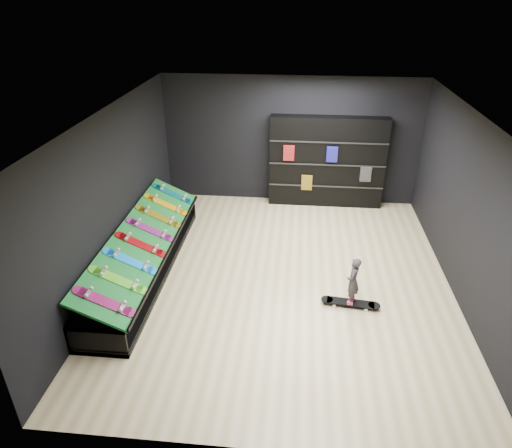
# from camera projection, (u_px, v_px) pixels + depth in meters

# --- Properties ---
(floor) EXTENTS (6.00, 7.00, 0.01)m
(floor) POSITION_uv_depth(u_px,v_px,m) (282.00, 278.00, 8.37)
(floor) COLOR beige
(floor) RESTS_ON ground
(ceiling) EXTENTS (6.00, 7.00, 0.01)m
(ceiling) POSITION_uv_depth(u_px,v_px,m) (287.00, 116.00, 6.96)
(ceiling) COLOR white
(ceiling) RESTS_ON ground
(wall_back) EXTENTS (6.00, 0.02, 3.00)m
(wall_back) POSITION_uv_depth(u_px,v_px,m) (291.00, 141.00, 10.74)
(wall_back) COLOR black
(wall_back) RESTS_ON ground
(wall_front) EXTENTS (6.00, 0.02, 3.00)m
(wall_front) POSITION_uv_depth(u_px,v_px,m) (269.00, 354.00, 4.59)
(wall_front) COLOR black
(wall_front) RESTS_ON ground
(wall_left) EXTENTS (0.02, 7.00, 3.00)m
(wall_left) POSITION_uv_depth(u_px,v_px,m) (112.00, 197.00, 7.92)
(wall_left) COLOR black
(wall_left) RESTS_ON ground
(wall_right) EXTENTS (0.02, 7.00, 3.00)m
(wall_right) POSITION_uv_depth(u_px,v_px,m) (469.00, 212.00, 7.40)
(wall_right) COLOR black
(wall_right) RESTS_ON ground
(display_rack) EXTENTS (0.90, 4.50, 0.50)m
(display_rack) POSITION_uv_depth(u_px,v_px,m) (145.00, 260.00, 8.47)
(display_rack) COLOR black
(display_rack) RESTS_ON ground
(turf_ramp) EXTENTS (0.92, 4.50, 0.46)m
(turf_ramp) POSITION_uv_depth(u_px,v_px,m) (145.00, 238.00, 8.25)
(turf_ramp) COLOR #0E5B1F
(turf_ramp) RESTS_ON display_rack
(back_shelving) EXTENTS (2.68, 0.31, 2.14)m
(back_shelving) POSITION_uv_depth(u_px,v_px,m) (327.00, 162.00, 10.71)
(back_shelving) COLOR black
(back_shelving) RESTS_ON ground
(floor_skateboard) EXTENTS (1.00, 0.33, 0.09)m
(floor_skateboard) POSITION_uv_depth(u_px,v_px,m) (350.00, 304.00, 7.63)
(floor_skateboard) COLOR black
(floor_skateboard) RESTS_ON ground
(child) EXTENTS (0.18, 0.22, 0.51)m
(child) POSITION_uv_depth(u_px,v_px,m) (352.00, 290.00, 7.49)
(child) COLOR black
(child) RESTS_ON floor_skateboard
(display_board_0) EXTENTS (0.93, 0.22, 0.50)m
(display_board_0) POSITION_uv_depth(u_px,v_px,m) (105.00, 302.00, 6.57)
(display_board_0) COLOR #E5198C
(display_board_0) RESTS_ON turf_ramp
(display_board_1) EXTENTS (0.93, 0.22, 0.50)m
(display_board_1) POSITION_uv_depth(u_px,v_px,m) (118.00, 280.00, 7.04)
(display_board_1) COLOR green
(display_board_1) RESTS_ON turf_ramp
(display_board_2) EXTENTS (0.93, 0.22, 0.50)m
(display_board_2) POSITION_uv_depth(u_px,v_px,m) (130.00, 261.00, 7.52)
(display_board_2) COLOR blue
(display_board_2) RESTS_ON turf_ramp
(display_board_3) EXTENTS (0.93, 0.22, 0.50)m
(display_board_3) POSITION_uv_depth(u_px,v_px,m) (141.00, 244.00, 8.00)
(display_board_3) COLOR red
(display_board_3) RESTS_ON turf_ramp
(display_board_4) EXTENTS (0.93, 0.22, 0.50)m
(display_board_4) POSITION_uv_depth(u_px,v_px,m) (150.00, 230.00, 8.48)
(display_board_4) COLOR #2626BF
(display_board_4) RESTS_ON turf_ramp
(display_board_5) EXTENTS (0.93, 0.22, 0.50)m
(display_board_5) POSITION_uv_depth(u_px,v_px,m) (159.00, 217.00, 8.95)
(display_board_5) COLOR yellow
(display_board_5) RESTS_ON turf_ramp
(display_board_6) EXTENTS (0.93, 0.22, 0.50)m
(display_board_6) POSITION_uv_depth(u_px,v_px,m) (166.00, 205.00, 9.43)
(display_board_6) COLOR yellow
(display_board_6) RESTS_ON turf_ramp
(display_board_7) EXTENTS (0.93, 0.22, 0.50)m
(display_board_7) POSITION_uv_depth(u_px,v_px,m) (173.00, 194.00, 9.91)
(display_board_7) COLOR #0C8C99
(display_board_7) RESTS_ON turf_ramp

